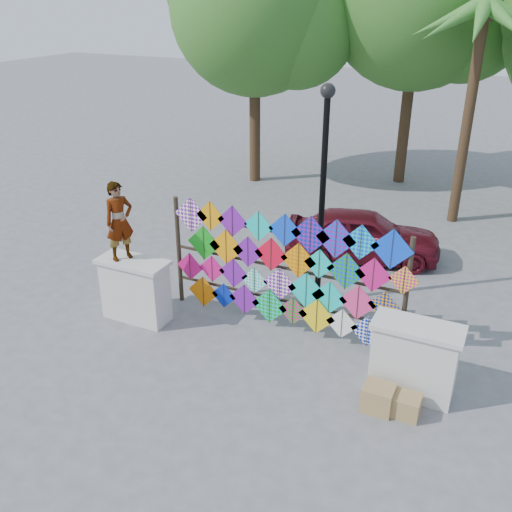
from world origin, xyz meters
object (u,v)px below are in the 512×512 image
at_px(kite_rack, 286,271).
at_px(vendor_woman, 119,221).
at_px(sedan, 363,235).
at_px(lamppost, 323,178).

bearing_deg(kite_rack, vendor_woman, -162.94).
height_order(kite_rack, vendor_woman, vendor_woman).
xyz_separation_m(kite_rack, vendor_woman, (-3.01, -0.92, 0.80)).
xyz_separation_m(sedan, lamppost, (-0.26, -2.42, 2.07)).
bearing_deg(lamppost, sedan, 83.89).
height_order(kite_rack, lamppost, lamppost).
bearing_deg(vendor_woman, sedan, -10.41).
xyz_separation_m(kite_rack, sedan, (0.46, 3.70, -0.62)).
height_order(kite_rack, sedan, kite_rack).
height_order(vendor_woman, sedan, vendor_woman).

